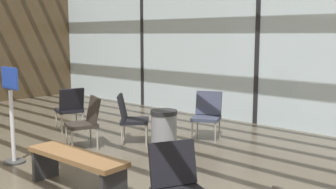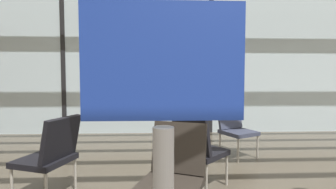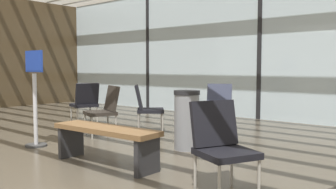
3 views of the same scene
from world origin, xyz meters
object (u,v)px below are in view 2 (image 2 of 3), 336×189
lounge_chair_2 (197,146)px  lounge_chair_3 (52,152)px  parked_airplane (200,63)px  lounge_chair_4 (175,169)px  lounge_chair_1 (235,126)px

lounge_chair_2 → lounge_chair_3: size_ratio=1.00×
parked_airplane → lounge_chair_3: bearing=-110.8°
parked_airplane → lounge_chair_3: 8.55m
lounge_chair_3 → lounge_chair_4: bearing=85.2°
lounge_chair_1 → parked_airplane: bearing=59.7°
lounge_chair_2 → lounge_chair_3: 1.58m
parked_airplane → lounge_chair_2: 7.97m
lounge_chair_1 → lounge_chair_2: size_ratio=1.00×
lounge_chair_2 → lounge_chair_4: 0.77m
lounge_chair_4 → lounge_chair_1: bearing=79.8°
lounge_chair_3 → lounge_chair_4: size_ratio=1.00×
parked_airplane → lounge_chair_2: bearing=-100.5°
parked_airplane → lounge_chair_1: 6.73m
lounge_chair_2 → lounge_chair_1: bearing=-78.7°
lounge_chair_3 → lounge_chair_4: same height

